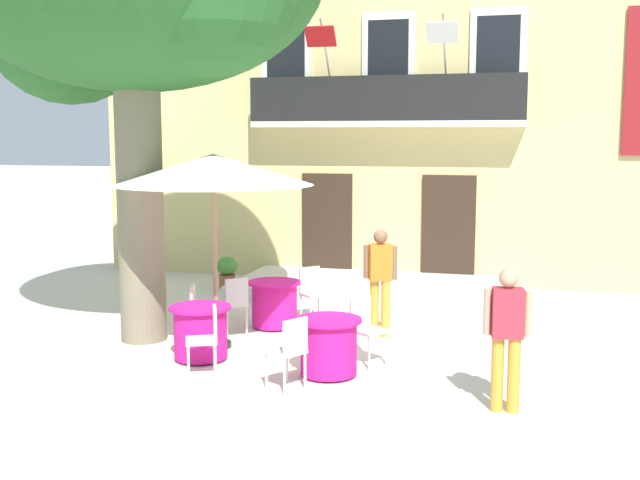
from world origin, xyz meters
TOP-DOWN VIEW (x-y plane):
  - ground_plane at (0.00, 0.00)m, footprint 120.00×120.00m
  - building_facade at (-0.28, 6.99)m, footprint 13.00×5.09m
  - entrance_step_platform at (-0.28, 3.69)m, footprint 5.41×2.63m
  - cafe_table_near_tree at (-1.32, 0.61)m, footprint 0.86×0.86m
  - cafe_chair_near_tree_0 at (-0.84, 1.19)m, footprint 0.57×0.57m
  - cafe_chair_near_tree_1 at (-1.78, 0.02)m, footprint 0.57×0.57m
  - cafe_table_middle at (-1.72, -1.42)m, footprint 0.86×0.86m
  - cafe_chair_middle_0 at (-2.03, -0.73)m, footprint 0.51×0.51m
  - cafe_chair_middle_1 at (-1.34, -2.07)m, footprint 0.53×0.53m
  - cafe_table_front at (0.18, -1.66)m, footprint 0.86×0.86m
  - cafe_chair_front_0 at (-0.13, -2.35)m, footprint 0.55×0.55m
  - cafe_chair_front_1 at (0.53, -0.99)m, footprint 0.55×0.55m
  - cafe_umbrella at (-1.76, -0.76)m, footprint 2.90×2.90m
  - ground_planter_left at (-3.33, 3.55)m, footprint 0.43×0.43m
  - pedestrian_near_entrance at (2.45, -2.43)m, footprint 0.53×0.27m
  - pedestrian_mid_plaza at (0.45, 0.51)m, footprint 0.53×0.33m

SIDE VIEW (x-z plane):
  - ground_plane at x=0.00m, z-range 0.00..0.00m
  - entrance_step_platform at x=-0.28m, z-range 0.00..0.25m
  - ground_planter_left at x=-3.33m, z-range 0.04..0.68m
  - cafe_table_near_tree at x=-1.32m, z-range 0.01..0.77m
  - cafe_table_middle at x=-1.72m, z-range 0.01..0.77m
  - cafe_table_front at x=0.18m, z-range 0.01..0.77m
  - cafe_chair_near_tree_0 at x=-0.84m, z-range 0.07..0.98m
  - cafe_chair_near_tree_1 at x=-1.78m, z-range 0.07..0.98m
  - cafe_chair_middle_0 at x=-2.03m, z-range 0.07..0.98m
  - cafe_chair_middle_1 at x=-1.34m, z-range 0.07..0.98m
  - cafe_chair_front_0 at x=-0.13m, z-range 0.07..0.98m
  - cafe_chair_front_1 at x=0.53m, z-range 0.07..0.98m
  - pedestrian_near_entrance at x=2.45m, z-range 0.11..1.76m
  - pedestrian_mid_plaza at x=0.45m, z-range 0.11..1.79m
  - cafe_umbrella at x=-1.76m, z-range 1.19..4.04m
  - building_facade at x=-0.28m, z-range 0.00..7.50m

